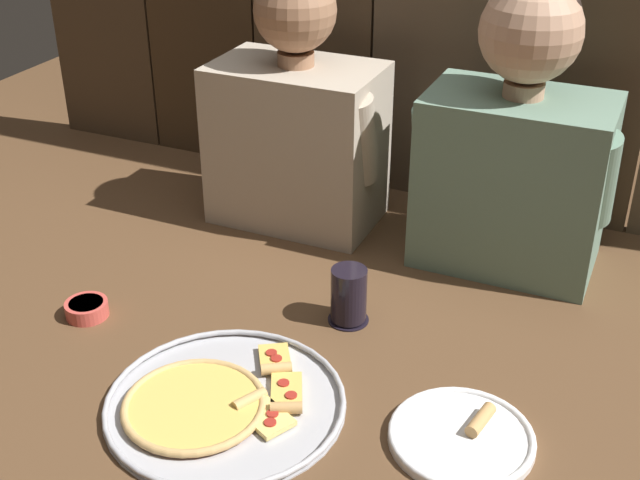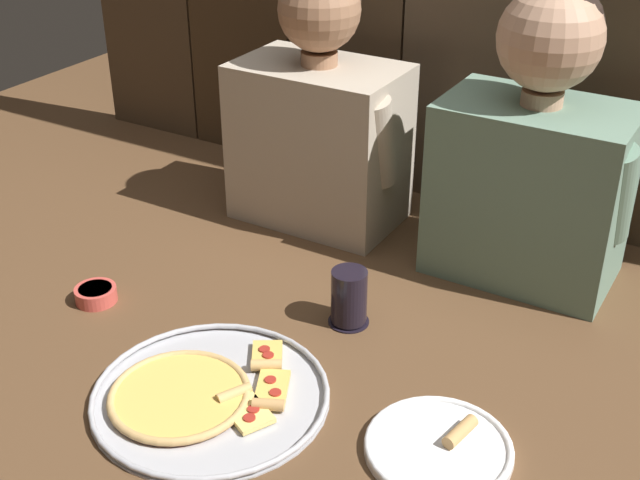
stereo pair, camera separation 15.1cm
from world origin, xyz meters
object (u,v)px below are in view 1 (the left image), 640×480
at_px(pizza_tray, 218,403).
at_px(diner_right, 518,139).
at_px(dinner_plate, 462,436).
at_px(drinking_glass, 349,296).
at_px(dipping_bowl, 87,308).
at_px(diner_left, 296,114).

height_order(pizza_tray, diner_right, diner_right).
relative_size(dinner_plate, drinking_glass, 2.05).
bearing_deg(diner_right, drinking_glass, -121.63).
height_order(dipping_bowl, diner_left, diner_left).
distance_m(pizza_tray, dinner_plate, 0.40).
bearing_deg(pizza_tray, diner_right, 64.69).
distance_m(pizza_tray, diner_left, 0.74).
xyz_separation_m(diner_left, diner_right, (0.49, 0.00, 0.02)).
bearing_deg(diner_right, pizza_tray, -115.31).
relative_size(dinner_plate, diner_right, 0.39).
bearing_deg(dipping_bowl, dinner_plate, -3.42).
bearing_deg(dipping_bowl, diner_right, 38.39).
distance_m(dinner_plate, dipping_bowl, 0.76).
bearing_deg(dinner_plate, diner_right, 96.94).
xyz_separation_m(dinner_plate, dipping_bowl, (-0.76, 0.05, 0.01)).
bearing_deg(pizza_tray, diner_left, 104.33).
bearing_deg(dinner_plate, diner_left, 133.75).
relative_size(dinner_plate, diner_left, 0.40).
height_order(dinner_plate, diner_right, diner_right).
height_order(dipping_bowl, diner_right, diner_right).
xyz_separation_m(pizza_tray, dinner_plate, (0.39, 0.09, -0.00)).
relative_size(pizza_tray, dipping_bowl, 4.86).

